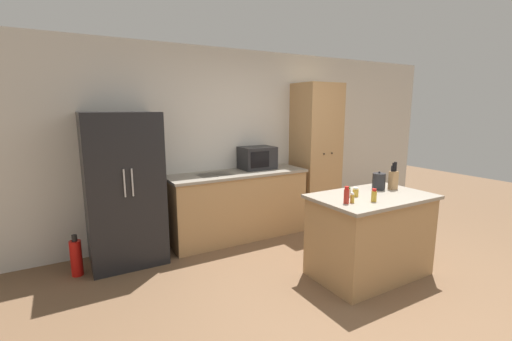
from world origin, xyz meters
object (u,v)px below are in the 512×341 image
microwave (257,158)px  spice_bottle_tall_dark (346,196)px  spice_bottle_green_herb (356,192)px  kettle (379,181)px  knife_block (393,179)px  fire_extinguisher (76,257)px  spice_bottle_pale_salt (374,196)px  refrigerator (124,189)px  spice_bottle_short_red (352,198)px  spice_bottle_amber_oil (348,192)px  pantry_cabinet (316,154)px

microwave → spice_bottle_tall_dark: 1.90m
spice_bottle_green_herb → kettle: kettle is taller
knife_block → fire_extinguisher: 3.59m
spice_bottle_tall_dark → kettle: size_ratio=0.80×
spice_bottle_tall_dark → spice_bottle_pale_salt: (0.28, -0.09, -0.02)m
spice_bottle_green_herb → kettle: bearing=11.9°
spice_bottle_tall_dark → knife_block: bearing=10.9°
spice_bottle_tall_dark → spice_bottle_pale_salt: bearing=-17.1°
spice_bottle_tall_dark → spice_bottle_green_herb: 0.31m
refrigerator → spice_bottle_short_red: bearing=-44.2°
spice_bottle_pale_salt → kettle: (0.45, 0.33, 0.03)m
spice_bottle_green_herb → spice_bottle_short_red: bearing=-142.5°
spice_bottle_green_herb → spice_bottle_pale_salt: bearing=-88.3°
spice_bottle_tall_dark → fire_extinguisher: 2.92m
spice_bottle_amber_oil → knife_block: bearing=0.1°
refrigerator → knife_block: refrigerator is taller
spice_bottle_green_herb → kettle: size_ratio=0.45×
spice_bottle_amber_oil → spice_bottle_pale_salt: bearing=-71.1°
refrigerator → knife_block: size_ratio=5.55×
knife_block → spice_bottle_amber_oil: 0.69m
knife_block → spice_bottle_green_herb: bearing=-178.0°
spice_bottle_short_red → knife_block: bearing=12.5°
knife_block → spice_bottle_short_red: (-0.81, -0.18, -0.07)m
spice_bottle_amber_oil → fire_extinguisher: spice_bottle_amber_oil is taller
spice_bottle_short_red → spice_bottle_amber_oil: (0.13, 0.18, 0.00)m
refrigerator → spice_bottle_green_herb: refrigerator is taller
spice_bottle_short_red → fire_extinguisher: (-2.36, 1.65, -0.73)m
microwave → spice_bottle_amber_oil: size_ratio=4.73×
knife_block → spice_bottle_amber_oil: size_ratio=3.07×
refrigerator → kettle: refrigerator is taller
pantry_cabinet → kettle: pantry_cabinet is taller
spice_bottle_green_herb → fire_extinguisher: bearing=149.8°
refrigerator → spice_bottle_green_herb: size_ratio=18.45×
spice_bottle_short_red → fire_extinguisher: 2.98m
refrigerator → spice_bottle_amber_oil: bearing=-39.3°
pantry_cabinet → kettle: (-0.39, -1.58, -0.10)m
microwave → spice_bottle_tall_dark: bearing=-93.3°
refrigerator → fire_extinguisher: 0.87m
refrigerator → spice_bottle_tall_dark: bearing=-45.2°
knife_block → fire_extinguisher: size_ratio=0.68×
spice_bottle_amber_oil → pantry_cabinet: bearing=60.8°
kettle → spice_bottle_short_red: bearing=-159.0°
knife_block → spice_bottle_green_herb: (-0.60, -0.02, -0.07)m
fire_extinguisher → spice_bottle_short_red: bearing=-35.0°
kettle → spice_bottle_green_herb: bearing=-168.1°
microwave → spice_bottle_green_herb: size_ratio=5.12×
pantry_cabinet → spice_bottle_pale_salt: (-0.84, -1.91, -0.13)m
spice_bottle_tall_dark → fire_extinguisher: (-2.29, 1.64, -0.76)m
spice_bottle_short_red → kettle: bearing=21.0°
microwave → spice_bottle_green_herb: (0.17, -1.75, -0.15)m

